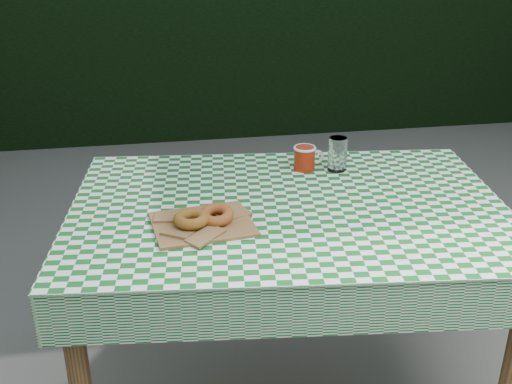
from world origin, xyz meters
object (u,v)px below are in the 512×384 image
(paper_bag, at_px, (203,223))
(coffee_mug, at_px, (304,158))
(drinking_glass, at_px, (337,154))
(table, at_px, (286,308))

(paper_bag, bearing_deg, coffee_mug, 43.27)
(coffee_mug, distance_m, drinking_glass, 0.11)
(paper_bag, distance_m, drinking_glass, 0.61)
(paper_bag, height_order, drinking_glass, drinking_glass)
(coffee_mug, xyz_separation_m, drinking_glass, (0.11, -0.03, 0.02))
(paper_bag, distance_m, coffee_mug, 0.54)
(table, height_order, drinking_glass, drinking_glass)
(table, xyz_separation_m, coffee_mug, (0.12, 0.28, 0.42))
(paper_bag, bearing_deg, table, 18.35)
(coffee_mug, height_order, drinking_glass, drinking_glass)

